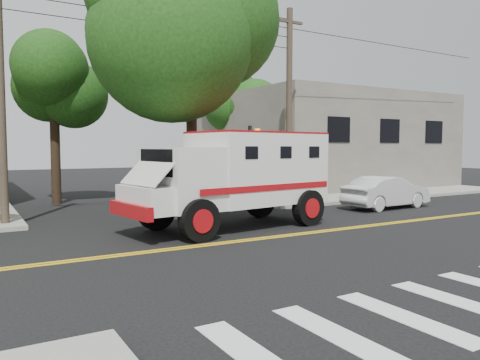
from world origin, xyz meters
TOP-DOWN VIEW (x-y plane):
  - ground at (0.00, 0.00)m, footprint 100.00×100.00m
  - sidewalk_ne at (13.50, 13.50)m, footprint 17.00×17.00m
  - building_right at (15.00, 14.00)m, footprint 14.00×12.00m
  - utility_pole_left at (-5.60, 6.00)m, footprint 0.28×0.28m
  - utility_pole_right at (6.30, 6.20)m, footprint 0.28×0.28m
  - tree_main at (1.94, 6.21)m, footprint 6.08×5.70m
  - tree_left at (-2.68, 11.79)m, footprint 4.48×4.20m
  - tree_right at (8.84, 15.77)m, footprint 4.80×4.50m
  - traffic_signal at (3.80, 5.60)m, footprint 0.15×0.18m
  - armored_truck at (1.10, 2.07)m, footprint 7.32×3.64m
  - parked_sedan at (9.28, 3.01)m, footprint 4.38×1.75m
  - pedestrian_a at (5.50, 8.70)m, footprint 0.66×0.62m
  - pedestrian_b at (7.11, 7.78)m, footprint 1.04×0.92m

SIDE VIEW (x-z plane):
  - ground at x=0.00m, z-range 0.00..0.00m
  - sidewalk_ne at x=13.50m, z-range 0.00..0.15m
  - parked_sedan at x=9.28m, z-range 0.00..1.42m
  - pedestrian_a at x=5.50m, z-range 0.15..1.66m
  - pedestrian_b at x=7.11m, z-range 0.15..1.94m
  - armored_truck at x=1.10m, z-range 0.22..3.42m
  - traffic_signal at x=3.80m, z-range 0.43..4.03m
  - building_right at x=15.00m, z-range 0.15..6.15m
  - utility_pole_left at x=-5.60m, z-range 0.00..9.00m
  - utility_pole_right at x=6.30m, z-range 0.00..9.00m
  - tree_left at x=-2.68m, z-range 1.88..9.58m
  - tree_right at x=8.84m, z-range 1.99..10.19m
  - tree_main at x=1.94m, z-range 2.27..12.12m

